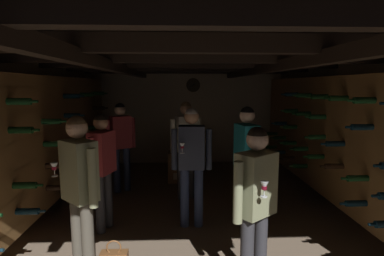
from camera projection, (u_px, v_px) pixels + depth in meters
The scene contains 11 objects.
ground_plane at pixel (193, 216), 4.51m from camera, with size 8.40×8.40×0.00m, color #7A6651.
room_shell at pixel (192, 118), 4.58m from camera, with size 4.72×6.52×2.41m.
wine_crate_stack at pixel (181, 166), 6.14m from camera, with size 0.52×0.35×0.60m.
display_bottle at pixel (182, 145), 6.11m from camera, with size 0.08×0.08×0.35m.
person_host_center at pixel (192, 156), 4.07m from camera, with size 0.54×0.33×1.62m.
person_guest_mid_left at pixel (102, 162), 3.99m from camera, with size 0.33×0.52×1.55m.
person_guest_mid_right at pixel (246, 155), 4.06m from camera, with size 0.38×0.53×1.64m.
person_guest_rear_center at pixel (186, 141), 5.11m from camera, with size 0.51×0.41×1.65m.
person_guest_near_left at pixel (80, 183), 2.93m from camera, with size 0.45×0.39×1.64m.
person_guest_near_right at pixel (255, 197), 2.69m from camera, with size 0.45×0.44×1.57m.
person_guest_far_left at pixel (121, 139), 5.46m from camera, with size 0.48×0.43×1.61m.
Camera 1 is at (-0.20, -4.28, 1.92)m, focal length 28.63 mm.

